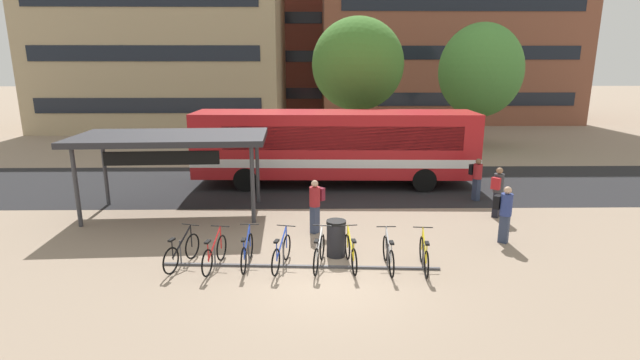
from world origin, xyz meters
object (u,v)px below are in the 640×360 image
Objects in this scene: commuter_black_pack_0 at (477,176)px; commuter_red_pack_2 at (498,189)px; parked_bicycle_blue_2 at (247,252)px; parked_bicycle_yellow_5 at (351,253)px; transit_shelter at (171,140)px; trash_bin at (336,238)px; street_tree_0 at (358,64)px; city_bus at (333,145)px; commuter_maroon_pack_1 at (315,202)px; parked_bicycle_blue_3 at (281,253)px; street_tree_1 at (480,71)px; parked_bicycle_black_0 at (182,252)px; parked_bicycle_silver_6 at (388,255)px; parked_bicycle_white_4 at (319,253)px; commuter_black_pack_3 at (505,210)px; parked_bicycle_yellow_7 at (424,255)px; parked_bicycle_red_1 at (215,254)px.

commuter_black_pack_0 is 0.94× the size of commuter_red_pack_2.
parked_bicycle_yellow_5 is at bearing -90.23° from parked_bicycle_blue_2.
transit_shelter is 6.42× the size of trash_bin.
street_tree_0 reaches higher than transit_shelter.
parked_bicycle_yellow_5 is at bearing 92.45° from city_bus.
commuter_maroon_pack_1 reaches higher than commuter_black_pack_0.
city_bus reaches higher than commuter_red_pack_2.
parked_bicycle_blue_3 is at bearing 160.57° from commuter_red_pack_2.
street_tree_1 reaches higher than city_bus.
parked_bicycle_silver_6 is at bearing -75.51° from parked_bicycle_black_0.
parked_bicycle_white_4 and parked_bicycle_yellow_5 have the same top height.
parked_bicycle_black_0 is 2.64m from parked_bicycle_blue_3.
commuter_black_pack_3 reaches higher than trash_bin.
parked_bicycle_black_0 is 1.00× the size of commuter_black_pack_0.
city_bus is 8.05m from trash_bin.
street_tree_1 is (9.75, 17.43, 4.25)m from trash_bin.
parked_bicycle_black_0 is 6.35m from parked_bicycle_yellow_7.
commuter_black_pack_0 is 0.22× the size of street_tree_0.
parked_bicycle_blue_2 is 1.00× the size of commuter_maroon_pack_1.
trash_bin is at bearing -67.16° from parked_bicycle_red_1.
commuter_maroon_pack_1 is 0.22× the size of street_tree_1.
parked_bicycle_black_0 is at bearing -131.31° from commuter_black_pack_3.
street_tree_1 reaches higher than parked_bicycle_silver_6.
parked_bicycle_yellow_5 is (0.83, -0.00, 0.00)m from parked_bicycle_white_4.
street_tree_0 is at bearing 143.41° from commuter_black_pack_3.
parked_bicycle_blue_3 is 0.96× the size of commuter_red_pack_2.
parked_bicycle_white_4 is 1.66× the size of trash_bin.
city_bus is 8.98m from parked_bicycle_silver_6.
commuter_red_pack_2 is at bearing -55.91° from parked_bicycle_red_1.
street_tree_0 reaches higher than parked_bicycle_blue_2.
commuter_maroon_pack_1 reaches higher than parked_bicycle_black_0.
commuter_black_pack_0 is (4.40, 6.28, 0.58)m from parked_bicycle_silver_6.
parked_bicycle_red_1 is 0.99× the size of parked_bicycle_blue_2.
commuter_black_pack_3 is (8.25, 1.68, 0.61)m from parked_bicycle_red_1.
commuter_black_pack_3 is (5.51, 1.68, 0.61)m from parked_bicycle_white_4.
parked_bicycle_red_1 is 9.82m from commuter_red_pack_2.
parked_bicycle_silver_6 is 1.00× the size of commuter_maroon_pack_1.
parked_bicycle_yellow_5 is 0.98m from parked_bicycle_silver_6.
parked_bicycle_red_1 is at bearing -5.12° from commuter_maroon_pack_1.
commuter_maroon_pack_1 is 12.69m from street_tree_0.
transit_shelter is at bearing 64.16° from parked_bicycle_yellow_7.
transit_shelter is (-6.83, 4.76, 2.28)m from parked_bicycle_silver_6.
commuter_red_pack_2 reaches higher than parked_bicycle_black_0.
parked_bicycle_blue_2 is 0.92m from parked_bicycle_blue_3.
commuter_red_pack_2 is (9.83, 3.89, 0.64)m from parked_bicycle_black_0.
city_bus is 7.03× the size of parked_bicycle_yellow_5.
parked_bicycle_blue_2 is 15.59m from street_tree_0.
parked_bicycle_blue_3 is (-1.72, -8.68, -1.39)m from city_bus.
commuter_maroon_pack_1 reaches higher than parked_bicycle_silver_6.
parked_bicycle_yellow_5 is 1.00× the size of commuter_maroon_pack_1.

